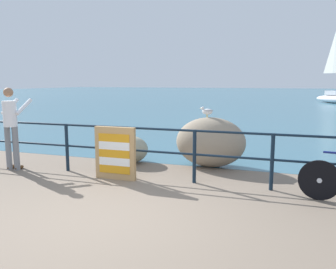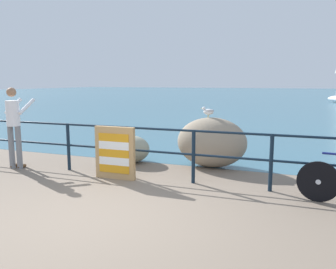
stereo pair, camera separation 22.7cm
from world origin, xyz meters
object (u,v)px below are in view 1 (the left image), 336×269
person_at_railing (11,124)px  sailboat (336,95)px  seagull (207,111)px  folded_deckchair_stack (115,153)px  breakwater_boulder_left (129,149)px  breakwater_boulder_main (210,142)px

person_at_railing → sailboat: size_ratio=0.29×
seagull → sailboat: size_ratio=0.06×
seagull → person_at_railing: bearing=40.4°
person_at_railing → folded_deckchair_stack: person_at_railing is taller
folded_deckchair_stack → seagull: (1.47, 1.60, 0.74)m
breakwater_boulder_left → sailboat: size_ratio=0.14×
person_at_railing → folded_deckchair_stack: (2.46, 0.02, -0.47)m
person_at_railing → folded_deckchair_stack: bearing=-92.3°
breakwater_boulder_main → breakwater_boulder_left: bearing=-172.3°
person_at_railing → breakwater_boulder_left: 2.63m
person_at_railing → breakwater_boulder_main: bearing=-71.0°
folded_deckchair_stack → breakwater_boulder_main: breakwater_boulder_main is taller
breakwater_boulder_main → sailboat: bearing=77.1°
breakwater_boulder_left → seagull: 2.04m
folded_deckchair_stack → breakwater_boulder_left: folded_deckchair_stack is taller
breakwater_boulder_main → seagull: size_ratio=4.61×
breakwater_boulder_main → seagull: seagull is taller
seagull → folded_deckchair_stack: bearing=65.4°
seagull → sailboat: (5.93, 25.46, -0.55)m
person_at_railing → seagull: 4.26m
breakwater_boulder_main → seagull: bearing=175.6°
folded_deckchair_stack → person_at_railing: bearing=-179.4°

